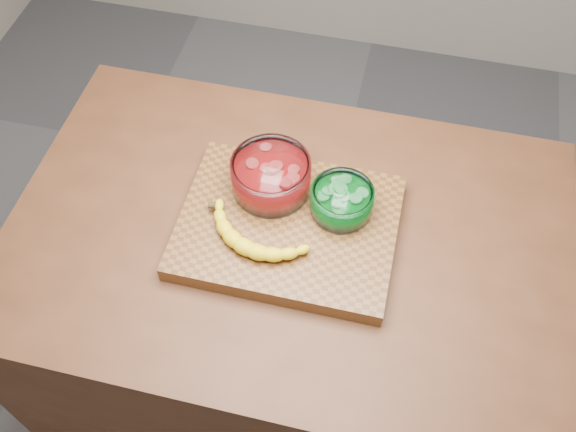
# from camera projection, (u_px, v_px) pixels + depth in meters

# --- Properties ---
(ground) EXTENTS (3.50, 3.50, 0.00)m
(ground) POSITION_uv_depth(u_px,v_px,m) (288.00, 386.00, 2.10)
(ground) COLOR #555559
(ground) RESTS_ON ground
(counter) EXTENTS (1.20, 0.80, 0.90)m
(counter) POSITION_uv_depth(u_px,v_px,m) (288.00, 325.00, 1.73)
(counter) COLOR #4F2B17
(counter) RESTS_ON ground
(cutting_board) EXTENTS (0.45, 0.35, 0.04)m
(cutting_board) POSITION_uv_depth(u_px,v_px,m) (288.00, 227.00, 1.35)
(cutting_board) COLOR brown
(cutting_board) RESTS_ON counter
(bowl_red) EXTENTS (0.17, 0.17, 0.08)m
(bowl_red) POSITION_uv_depth(u_px,v_px,m) (271.00, 176.00, 1.35)
(bowl_red) COLOR white
(bowl_red) RESTS_ON cutting_board
(bowl_green) EXTENTS (0.13, 0.13, 0.06)m
(bowl_green) POSITION_uv_depth(u_px,v_px,m) (342.00, 201.00, 1.32)
(bowl_green) COLOR white
(bowl_green) RESTS_ON cutting_board
(banana) EXTENTS (0.25, 0.15, 0.04)m
(banana) POSITION_uv_depth(u_px,v_px,m) (258.00, 232.00, 1.30)
(banana) COLOR yellow
(banana) RESTS_ON cutting_board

